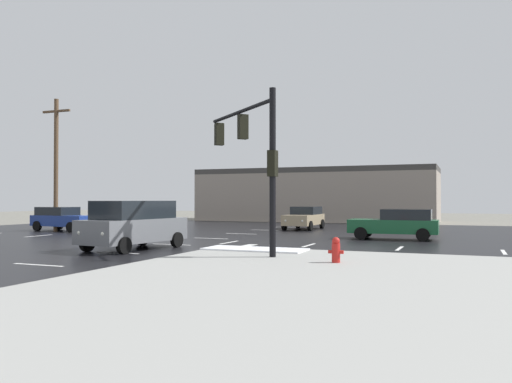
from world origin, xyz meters
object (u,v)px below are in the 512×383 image
(suv_grey, at_px, (134,224))
(fire_hydrant, at_px, (336,250))
(sedan_navy, at_px, (126,217))
(utility_pole_far, at_px, (56,162))
(traffic_signal_mast, at_px, (253,147))
(sedan_blue, at_px, (63,218))
(sedan_tan, at_px, (304,217))
(sedan_green, at_px, (397,223))

(suv_grey, bearing_deg, fire_hydrant, 83.12)
(sedan_navy, distance_m, utility_pole_far, 5.94)
(fire_hydrant, distance_m, sedan_navy, 23.08)
(fire_hydrant, relative_size, utility_pole_far, 0.09)
(traffic_signal_mast, height_order, sedan_navy, traffic_signal_mast)
(sedan_blue, bearing_deg, suv_grey, -31.31)
(utility_pole_far, bearing_deg, suv_grey, -34.38)
(traffic_signal_mast, height_order, utility_pole_far, utility_pole_far)
(suv_grey, relative_size, sedan_blue, 1.07)
(utility_pole_far, bearing_deg, fire_hydrant, -26.20)
(sedan_navy, xyz_separation_m, utility_pole_far, (-2.73, -3.77, 3.69))
(sedan_navy, relative_size, sedan_blue, 0.98)
(traffic_signal_mast, distance_m, suv_grey, 6.31)
(utility_pole_far, bearing_deg, traffic_signal_mast, -26.10)
(fire_hydrant, xyz_separation_m, utility_pole_far, (-20.99, 10.33, 4.01))
(traffic_signal_mast, xyz_separation_m, sedan_tan, (-3.15, 16.98, -3.20))
(fire_hydrant, relative_size, sedan_green, 0.17)
(traffic_signal_mast, relative_size, utility_pole_far, 0.67)
(sedan_green, bearing_deg, traffic_signal_mast, 67.61)
(utility_pole_far, bearing_deg, sedan_tan, 30.50)
(utility_pole_far, bearing_deg, sedan_navy, 54.11)
(fire_hydrant, height_order, sedan_green, sedan_green)
(sedan_green, bearing_deg, sedan_blue, 1.37)
(traffic_signal_mast, height_order, suv_grey, traffic_signal_mast)
(sedan_tan, relative_size, utility_pole_far, 0.52)
(fire_hydrant, bearing_deg, utility_pole_far, 153.80)
(suv_grey, relative_size, sedan_tan, 1.10)
(sedan_green, distance_m, utility_pole_far, 21.76)
(traffic_signal_mast, bearing_deg, suv_grey, 38.18)
(sedan_green, height_order, sedan_navy, same)
(traffic_signal_mast, relative_size, sedan_tan, 1.28)
(fire_hydrant, height_order, sedan_blue, sedan_blue)
(fire_hydrant, xyz_separation_m, sedan_green, (0.40, 11.82, 0.32))
(fire_hydrant, relative_size, sedan_navy, 0.17)
(fire_hydrant, xyz_separation_m, suv_grey, (-9.09, 2.18, 0.55))
(suv_grey, height_order, sedan_blue, suv_grey)
(sedan_green, bearing_deg, sedan_navy, -7.93)
(sedan_tan, bearing_deg, suv_grey, -8.45)
(sedan_navy, relative_size, suv_grey, 0.92)
(sedan_navy, xyz_separation_m, sedan_blue, (-2.71, -3.15, 0.00))
(traffic_signal_mast, distance_m, fire_hydrant, 5.29)
(sedan_tan, bearing_deg, sedan_blue, -61.56)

